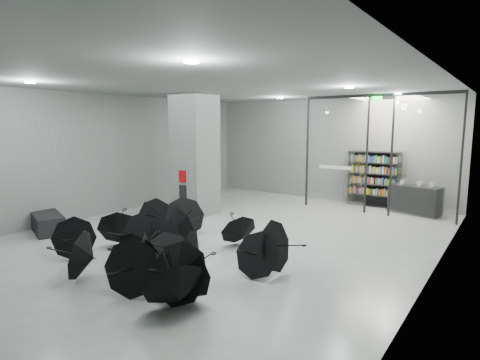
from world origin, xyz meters
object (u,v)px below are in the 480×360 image
Objects in this scene: shop_counter at (415,200)px; bookshelf at (373,179)px; column at (195,155)px; umbrella_cluster at (169,251)px; bench at (47,223)px.

bookshelf is at bearing 177.13° from shop_counter.
column reaches higher than umbrella_cluster.
column is at bearing 125.20° from umbrella_cluster.
bench is 0.99× the size of shop_counter.
column is at bearing -134.54° from bookshelf.
shop_counter is (7.95, 8.41, 0.23)m from bench.
bookshelf is at bearing 46.63° from column.
umbrella_cluster is at bearing 20.84° from bench.
column is 0.76× the size of umbrella_cluster.
bench is (-1.92, -4.11, -1.74)m from column.
bench is at bearing -119.91° from shop_counter.
column is 6.61m from bookshelf.
column is 4.86m from bench.
shop_counter is 0.31× the size of umbrella_cluster.
bookshelf is 1.26× the size of shop_counter.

